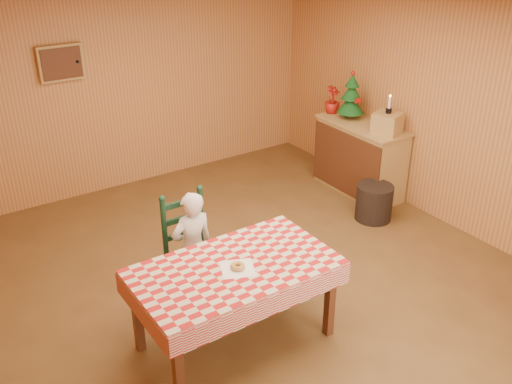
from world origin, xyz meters
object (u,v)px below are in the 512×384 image
(ladder_chair, at_px, (190,250))
(dining_table, at_px, (235,274))
(storage_bin, at_px, (374,202))
(seated_child, at_px, (193,248))
(crate, at_px, (387,123))
(christmas_tree, at_px, (351,97))
(shelf_unit, at_px, (360,158))

(ladder_chair, bearing_deg, dining_table, -90.00)
(dining_table, relative_size, storage_bin, 3.81)
(dining_table, distance_m, storage_bin, 2.73)
(seated_child, relative_size, crate, 3.75)
(christmas_tree, bearing_deg, ladder_chair, -159.78)
(seated_child, height_order, storage_bin, seated_child)
(crate, height_order, storage_bin, crate)
(seated_child, bearing_deg, shelf_unit, -163.14)
(crate, bearing_deg, storage_bin, -144.04)
(dining_table, relative_size, christmas_tree, 2.67)
(ladder_chair, height_order, storage_bin, ladder_chair)
(seated_child, bearing_deg, dining_table, 90.00)
(crate, distance_m, storage_bin, 0.96)
(dining_table, xyz_separation_m, storage_bin, (2.53, 0.93, -0.47))
(shelf_unit, distance_m, storage_bin, 0.82)
(christmas_tree, height_order, storage_bin, christmas_tree)
(seated_child, height_order, crate, crate)
(shelf_unit, xyz_separation_m, christmas_tree, (0.01, 0.25, 0.74))
(seated_child, height_order, shelf_unit, seated_child)
(ladder_chair, height_order, seated_child, seated_child)
(dining_table, height_order, seated_child, seated_child)
(ladder_chair, relative_size, storage_bin, 2.49)
(dining_table, xyz_separation_m, christmas_tree, (2.91, 1.86, 0.52))
(ladder_chair, relative_size, crate, 3.60)
(ladder_chair, relative_size, christmas_tree, 1.74)
(seated_child, xyz_separation_m, storage_bin, (2.53, 0.20, -0.35))
(shelf_unit, bearing_deg, christmas_tree, 88.02)
(shelf_unit, relative_size, crate, 4.13)
(ladder_chair, bearing_deg, crate, 8.27)
(crate, bearing_deg, ladder_chair, -171.73)
(ladder_chair, distance_m, seated_child, 0.08)
(dining_table, height_order, shelf_unit, shelf_unit)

